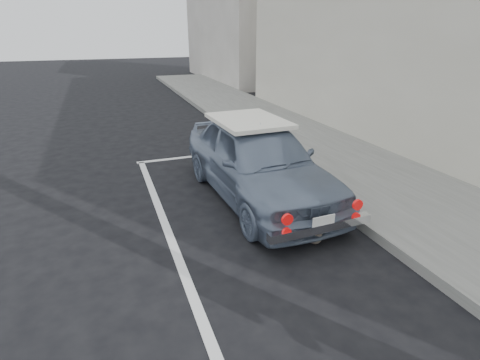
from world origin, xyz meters
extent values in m
cube|color=#63635E|center=(3.20, 2.00, 0.07)|extent=(2.80, 40.00, 0.15)
cube|color=black|center=(4.66, 4.00, 1.40)|extent=(0.10, 16.00, 2.40)
cube|color=#ACA59C|center=(6.35, 20.00, 4.00)|extent=(3.50, 10.00, 8.00)
cube|color=silver|center=(0.50, 6.50, 0.00)|extent=(3.00, 0.12, 0.01)
cube|color=silver|center=(-0.90, 3.00, 0.00)|extent=(0.12, 7.00, 0.01)
imported|color=slate|center=(0.84, 3.89, 0.69)|extent=(1.78, 4.10, 1.37)
cube|color=white|center=(0.82, 4.30, 1.30)|extent=(1.20, 1.58, 0.07)
cube|color=silver|center=(0.92, 1.93, 0.38)|extent=(1.55, 0.18, 0.12)
cube|color=white|center=(0.92, 1.88, 0.48)|extent=(0.33, 0.03, 0.17)
cylinder|color=red|center=(0.38, 1.88, 0.62)|extent=(0.15, 0.05, 0.15)
cylinder|color=red|center=(1.45, 1.92, 0.62)|extent=(0.15, 0.05, 0.15)
cylinder|color=red|center=(0.38, 1.88, 0.44)|extent=(0.12, 0.04, 0.12)
cylinder|color=red|center=(1.45, 1.92, 0.44)|extent=(0.12, 0.04, 0.12)
ellipsoid|color=#77685B|center=(0.97, 2.19, 0.11)|extent=(0.25, 0.36, 0.21)
sphere|color=#77685B|center=(0.96, 2.04, 0.18)|extent=(0.13, 0.13, 0.13)
cone|color=#77685B|center=(0.92, 2.04, 0.25)|extent=(0.04, 0.04, 0.05)
cone|color=#77685B|center=(0.99, 2.03, 0.25)|extent=(0.04, 0.04, 0.05)
cylinder|color=#77685B|center=(1.04, 2.36, 0.04)|extent=(0.10, 0.22, 0.03)
camera|label=1|loc=(-1.59, -1.75, 2.80)|focal=28.00mm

